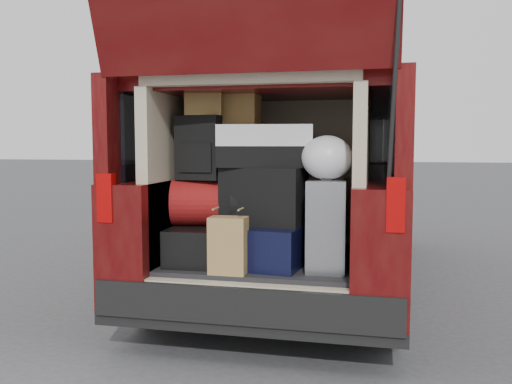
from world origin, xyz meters
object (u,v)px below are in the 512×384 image
navy_hardshell (268,244)px  black_hardshell (207,243)px  black_soft_case (264,196)px  kraft_bag (228,245)px  backpack (200,148)px  red_duffel (208,202)px  twotone_duffel (266,146)px  silver_roller (326,225)px

navy_hardshell → black_hardshell: bearing=-171.5°
black_soft_case → kraft_bag: bearing=-108.0°
backpack → navy_hardshell: bearing=6.3°
red_duffel → twotone_duffel: (0.40, 0.01, 0.38)m
silver_roller → black_soft_case: black_soft_case is taller
silver_roller → black_hardshell: bearing=172.3°
red_duffel → kraft_bag: bearing=-65.9°
kraft_bag → navy_hardshell: bearing=61.1°
twotone_duffel → black_soft_case: bearing=-109.5°
black_soft_case → twotone_duffel: bearing=84.7°
black_hardshell → black_soft_case: (0.39, 0.01, 0.33)m
black_hardshell → kraft_bag: kraft_bag is taller
backpack → kraft_bag: bearing=-43.3°
silver_roller → backpack: backpack is taller
black_hardshell → twotone_duffel: (0.40, 0.04, 0.66)m
silver_roller → twotone_duffel: 0.66m
red_duffel → backpack: backpack is taller
navy_hardshell → kraft_bag: kraft_bag is taller
black_hardshell → black_soft_case: size_ratio=1.16×
silver_roller → red_duffel: silver_roller is taller
silver_roller → backpack: size_ratio=1.34×
navy_hardshell → black_soft_case: size_ratio=1.16×
backpack → black_soft_case: bearing=6.2°
navy_hardshell → twotone_duffel: bearing=132.8°
kraft_bag → twotone_duffel: 0.72m
silver_roller → navy_hardshell: bearing=165.9°
twotone_duffel → navy_hardshell: bearing=-60.9°
black_hardshell → backpack: backpack is taller
navy_hardshell → red_duffel: (-0.42, 0.02, 0.27)m
black_hardshell → backpack: (-0.04, 0.00, 0.65)m
black_soft_case → backpack: bearing=-171.4°
backpack → red_duffel: bearing=33.1°
silver_roller → black_soft_case: size_ratio=1.09×
kraft_bag → black_soft_case: 0.46m
silver_roller → black_soft_case: 0.46m
twotone_duffel → kraft_bag: bearing=-121.3°
black_hardshell → silver_roller: bearing=-6.7°
black_hardshell → red_duffel: (0.00, 0.03, 0.28)m
backpack → black_hardshell: bearing=2.0°
navy_hardshell → red_duffel: size_ratio=1.27×
black_hardshell → twotone_duffel: 0.78m
black_hardshell → red_duffel: 0.28m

